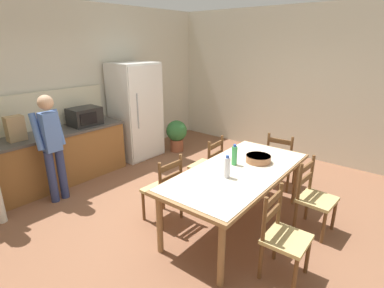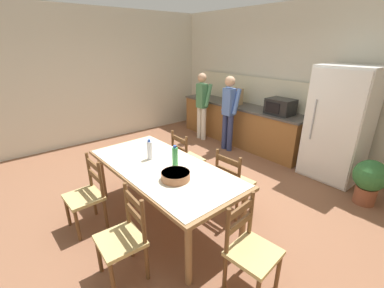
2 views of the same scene
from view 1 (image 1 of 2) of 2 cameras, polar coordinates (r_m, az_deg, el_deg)
The scene contains 19 objects.
ground_plane at distance 4.21m, azimuth -1.88°, elevation -13.21°, with size 8.32×8.32×0.00m, color brown.
wall_back at distance 5.75m, azimuth -22.59°, elevation 9.63°, with size 6.52×0.12×2.90m, color beige.
wall_right at distance 6.42m, azimuth 18.03°, elevation 10.99°, with size 0.12×5.20×2.90m, color beige.
kitchen_counter at distance 5.22m, azimuth -28.67°, elevation -3.66°, with size 3.18×0.66×0.88m.
counter_splashback at distance 5.30m, azimuth -31.20°, elevation 4.65°, with size 3.14×0.03×0.60m, color beige.
refrigerator at distance 6.06m, azimuth -10.61°, elevation 6.18°, with size 0.86×0.73×1.87m.
microwave at distance 5.44m, azimuth -19.72°, elevation 4.99°, with size 0.50×0.39×0.30m.
paper_bag at distance 4.98m, azimuth -30.62°, elevation 2.55°, with size 0.24×0.16×0.36m, color tan.
dining_table at distance 3.71m, azimuth 8.77°, elevation -5.89°, with size 2.19×1.06×0.77m.
bottle_near_centre at distance 3.42m, azimuth 6.69°, elevation -4.45°, with size 0.07×0.07×0.27m.
bottle_off_centre at distance 3.78m, azimuth 8.08°, elevation -2.17°, with size 0.07×0.07×0.27m.
serving_bowl at distance 3.95m, azimuth 12.52°, elevation -2.67°, with size 0.32×0.32×0.09m.
chair_head_end at distance 4.97m, azimuth 16.52°, elevation -3.12°, with size 0.44×0.46×0.91m.
chair_side_far_right at distance 4.58m, azimuth 3.01°, elevation -4.23°, with size 0.45×0.43×0.91m.
chair_side_near_left at distance 3.18m, azimuth 16.95°, elevation -16.55°, with size 0.43×0.41×0.91m.
chair_side_far_left at distance 3.89m, azimuth -5.37°, elevation -8.67°, with size 0.43×0.41×0.91m.
chair_side_near_right at distance 3.98m, azimuth 22.24°, elevation -9.46°, with size 0.44×0.42×0.91m.
person_at_counter at distance 4.65m, azimuth -25.17°, elevation 0.10°, with size 0.39×0.27×1.57m.
potted_plant at distance 6.37m, azimuth -2.95°, elevation 2.00°, with size 0.44×0.44×0.67m.
Camera 1 is at (-2.65, -2.38, 2.25)m, focal length 28.00 mm.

